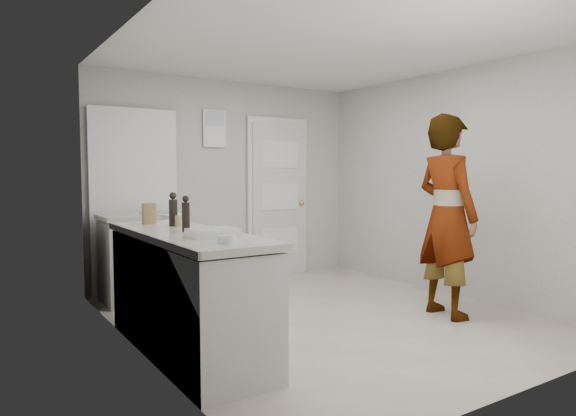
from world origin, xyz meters
TOP-DOWN VIEW (x-y plane):
  - ground at (0.00, 0.00)m, footprint 4.00×4.00m
  - room_shell at (-0.17, 1.95)m, footprint 4.00×4.00m
  - main_counter at (-1.45, -0.20)m, footprint 0.64×1.96m
  - side_counter at (-1.25, 1.55)m, footprint 0.84×0.61m
  - person at (1.00, -0.59)m, footprint 0.53×0.74m
  - cake_mix_box at (-1.51, 0.49)m, footprint 0.12×0.07m
  - spice_jar at (-1.38, 0.14)m, footprint 0.06×0.06m
  - oil_cruet_a at (-1.39, 0.24)m, footprint 0.07×0.07m
  - oil_cruet_b at (-1.45, -0.20)m, footprint 0.06×0.06m
  - baking_dish at (-1.41, -0.60)m, footprint 0.33×0.24m
  - egg_bowl at (-1.47, -0.92)m, footprint 0.12×0.12m
  - papers at (-1.08, 1.39)m, footprint 0.36×0.39m

SIDE VIEW (x-z plane):
  - ground at x=0.00m, z-range 0.00..0.00m
  - main_counter at x=-1.45m, z-range -0.04..0.89m
  - side_counter at x=-1.25m, z-range -0.03..0.89m
  - papers at x=-1.08m, z-range 0.93..0.93m
  - egg_bowl at x=-1.47m, z-range 0.93..0.97m
  - baking_dish at x=-1.41m, z-range 0.92..0.98m
  - person at x=1.00m, z-range 0.00..1.91m
  - spice_jar at x=-1.38m, z-range 0.93..1.01m
  - cake_mix_box at x=-1.51m, z-range 0.93..1.10m
  - room_shell at x=-0.17m, z-range -0.98..3.02m
  - oil_cruet_b at x=-1.45m, z-range 0.92..1.19m
  - oil_cruet_a at x=-1.39m, z-range 0.92..1.20m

